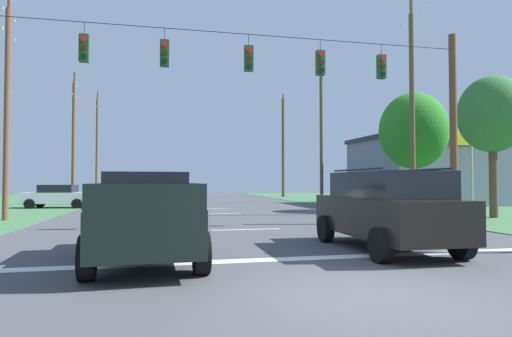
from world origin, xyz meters
name	(u,v)px	position (x,y,z in m)	size (l,w,h in m)	color
ground_plane	(361,295)	(0.00, 0.00, 0.00)	(120.00, 120.00, 0.00)	#47474C
shoulder_grass_right	(501,211)	(16.03, 15.00, 0.01)	(16.00, 80.00, 0.03)	#3C6E42
stop_bar_stripe	(297,259)	(0.00, 3.17, 0.00)	(15.25, 0.45, 0.01)	white
lane_dash_0	(246,229)	(0.00, 9.17, 0.00)	(0.15, 2.50, 0.01)	white
lane_dash_1	(218,214)	(0.00, 17.02, 0.00)	(0.15, 2.50, 0.01)	white
lane_dash_2	(209,209)	(0.00, 21.44, 0.00)	(0.15, 2.50, 0.01)	white
lane_dash_3	(198,202)	(0.00, 29.96, 0.00)	(0.15, 2.50, 0.01)	white
overhead_signal_span	(242,108)	(-0.11, 9.43, 4.45)	(18.15, 0.31, 7.84)	brown
pickup_truck	(146,216)	(-3.33, 3.85, 0.97)	(2.45, 5.47, 1.95)	black
suv_black	(385,208)	(2.58, 3.88, 1.06)	(2.26, 4.82, 2.05)	black
distant_car_crossing_white	(58,196)	(-9.55, 23.98, 0.79)	(4.44, 2.32, 1.52)	silver
distant_car_oncoming	(389,195)	(12.35, 20.95, 0.79)	(2.09, 4.34, 1.52)	maroon
utility_pole_mid_right	(412,110)	(9.91, 14.19, 5.52)	(0.27, 1.94, 11.39)	brown
utility_pole_far_right	(321,136)	(9.66, 26.77, 5.39)	(0.28, 1.60, 11.00)	brown
utility_pole_near_left	(283,147)	(10.22, 39.98, 5.61)	(0.33, 1.57, 11.53)	brown
utility_pole_far_left	(7,107)	(-9.70, 14.78, 5.04)	(0.26, 1.60, 9.98)	brown
utility_pole_distant_right	(74,138)	(-9.38, 27.81, 4.93)	(0.27, 1.70, 9.87)	brown
utility_pole_distant_left	(97,144)	(-9.60, 41.23, 5.62)	(0.28, 1.97, 11.20)	brown
tree_roadside_right	(413,131)	(11.36, 16.37, 4.68)	(3.93, 3.93, 6.93)	brown
tree_roadside_far_right	(492,115)	(12.32, 11.34, 4.89)	(3.13, 3.13, 6.75)	brown
roadside_store	(425,171)	(16.48, 22.89, 2.56)	(9.40, 9.21, 5.22)	slate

